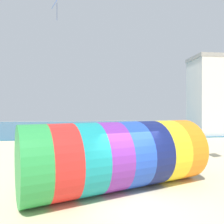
# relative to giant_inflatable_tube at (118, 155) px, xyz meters

# --- Properties ---
(ground_plane) EXTENTS (120.00, 120.00, 0.00)m
(ground_plane) POSITION_rel_giant_inflatable_tube_xyz_m (0.43, -1.50, -1.44)
(ground_plane) COLOR beige
(sea) EXTENTS (120.00, 40.00, 0.10)m
(sea) POSITION_rel_giant_inflatable_tube_xyz_m (0.43, 35.80, -1.39)
(sea) COLOR #236084
(sea) RESTS_ON ground
(giant_inflatable_tube) EXTENTS (8.47, 5.48, 2.87)m
(giant_inflatable_tube) POSITION_rel_giant_inflatable_tube_xyz_m (0.00, 0.00, 0.00)
(giant_inflatable_tube) COLOR green
(giant_inflatable_tube) RESTS_ON ground
(kite_handler) EXTENTS (0.37, 0.24, 1.74)m
(kite_handler) POSITION_rel_giant_inflatable_tube_xyz_m (4.75, 2.34, -0.54)
(kite_handler) COLOR #383D56
(kite_handler) RESTS_ON ground
(kite_blue_diamond) EXTENTS (1.09, 1.27, 2.55)m
(kite_blue_diamond) POSITION_rel_giant_inflatable_tube_xyz_m (-3.99, 11.29, 12.05)
(kite_blue_diamond) COLOR blue
(bystander_near_water) EXTENTS (0.42, 0.39, 1.57)m
(bystander_near_water) POSITION_rel_giant_inflatable_tube_xyz_m (-4.68, 5.61, -0.64)
(bystander_near_water) COLOR #383D56
(bystander_near_water) RESTS_ON ground
(bystander_mid_beach) EXTENTS (0.39, 0.42, 1.77)m
(bystander_mid_beach) POSITION_rel_giant_inflatable_tube_xyz_m (6.61, 9.81, -0.52)
(bystander_mid_beach) COLOR #383D56
(bystander_mid_beach) RESTS_ON ground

